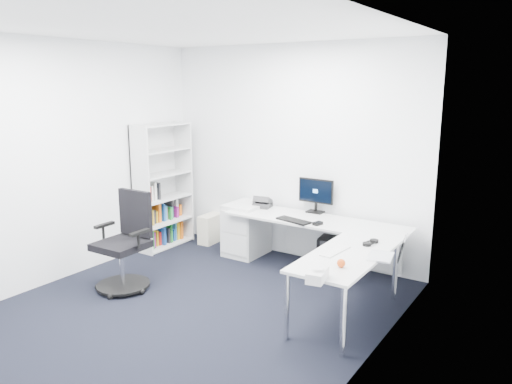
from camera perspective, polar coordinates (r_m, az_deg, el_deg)
The scene contains 21 objects.
ground at distance 5.09m, azimuth -8.15°, elevation -13.58°, with size 4.20×4.20×0.00m, color black.
ceiling at distance 4.61m, azimuth -9.21°, elevation 18.22°, with size 4.20×4.20×0.00m, color white.
wall_back at distance 6.36m, azimuth 4.07°, elevation 4.49°, with size 3.60×0.02×2.70m, color white.
wall_left at distance 6.01m, azimuth -21.59°, elevation 3.19°, with size 0.02×4.20×2.70m, color white.
wall_right at distance 3.74m, azimuth 12.42°, elevation -1.34°, with size 0.02×4.20×2.70m, color white.
l_desk at distance 5.75m, azimuth 5.30°, elevation -6.94°, with size 2.21×1.24×0.65m, color silver, non-canonical shape.
drawer_pedestal at distance 6.57m, azimuth -1.11°, elevation -4.23°, with size 0.45×0.56×0.69m, color silver.
bookshelf at distance 6.89m, azimuth -10.57°, elevation 0.67°, with size 0.33×0.85×1.69m, color silver, non-canonical shape.
task_chair at distance 5.59m, azimuth -15.20°, elevation -5.59°, with size 0.60×0.60×1.07m, color black, non-canonical shape.
black_pc_tower at distance 6.20m, azimuth 8.41°, elevation -6.70°, with size 0.19×0.42×0.41m, color black.
beige_pc_tower at distance 7.12m, azimuth -5.11°, elevation -4.14°, with size 0.19×0.42×0.40m, color beige.
power_strip at distance 6.24m, azimuth 10.69°, elevation -8.47°, with size 0.39×0.07×0.04m, color silver.
monitor at distance 6.18m, azimuth 6.82°, elevation -0.38°, with size 0.46×0.15×0.44m, color black, non-canonical shape.
black_keyboard at distance 5.81m, azimuth 4.30°, elevation -3.26°, with size 0.42×0.15×0.02m, color black.
mouse at distance 5.69m, azimuth 7.06°, elevation -3.59°, with size 0.07×0.11×0.04m, color black.
desk_phone at distance 6.43m, azimuth 0.77°, elevation -1.11°, with size 0.21×0.21×0.15m, color #2C2C2E, non-canonical shape.
laptop at distance 4.73m, azimuth 14.12°, elevation -5.98°, with size 0.31×0.31×0.22m, color silver, non-canonical shape.
white_keyboard at distance 4.83m, azimuth 9.05°, elevation -6.67°, with size 0.12×0.40×0.01m, color silver.
headphones at distance 5.12m, azimuth 12.97°, elevation -5.53°, with size 0.13×0.20×0.05m, color black, non-canonical shape.
orange_fruit at distance 4.44m, azimuth 9.70°, elevation -8.02°, with size 0.07×0.07×0.07m, color #D44A12.
tissue_box at distance 4.13m, azimuth 7.03°, elevation -9.41°, with size 0.13×0.25×0.09m, color silver.
Camera 1 is at (3.07, -3.40, 2.21)m, focal length 35.00 mm.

